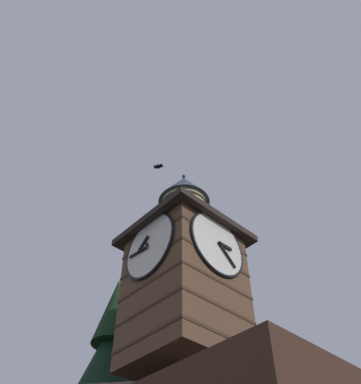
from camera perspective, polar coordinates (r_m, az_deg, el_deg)
The scene contains 2 objects.
clock_tower at distance 15.15m, azimuth 0.54°, elevation -10.86°, with size 3.85×3.85×8.46m.
flying_bird_high at distance 21.60m, azimuth -2.96°, elevation 3.41°, with size 0.40×0.50×0.16m.
Camera 1 is at (11.42, 8.70, 2.29)m, focal length 40.19 mm.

